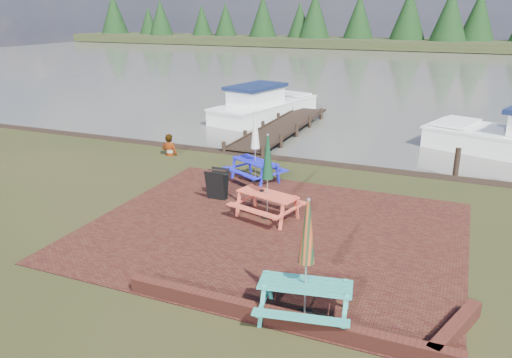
{
  "coord_description": "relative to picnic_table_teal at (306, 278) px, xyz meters",
  "views": [
    {
      "loc": [
        3.97,
        -9.53,
        5.2
      ],
      "look_at": [
        -0.78,
        1.8,
        1.0
      ],
      "focal_mm": 35.0,
      "sensor_mm": 36.0,
      "label": 1
    }
  ],
  "objects": [
    {
      "name": "picnic_table_red",
      "position": [
        -2.25,
        3.9,
        -0.0
      ],
      "size": [
        1.93,
        1.81,
        2.24
      ],
      "rotation": [
        0.0,
        0.0,
        -0.27
      ],
      "color": "#DB4F38",
      "rests_on": "ground"
    },
    {
      "name": "person",
      "position": [
        -7.78,
        7.98,
        0.02
      ],
      "size": [
        0.64,
        0.47,
        1.62
      ],
      "primitive_type": "imported",
      "rotation": [
        0.0,
        0.0,
        3.29
      ],
      "color": "gray",
      "rests_on": "ground"
    },
    {
      "name": "brick_wall",
      "position": [
        0.32,
        -0.22,
        -0.64
      ],
      "size": [
        6.21,
        1.79,
        0.3
      ],
      "color": "#4C1E16",
      "rests_on": "ground"
    },
    {
      "name": "jetty",
      "position": [
        -5.32,
        13.48,
        -0.67
      ],
      "size": [
        1.76,
        9.08,
        1.0
      ],
      "color": "black",
      "rests_on": "ground"
    },
    {
      "name": "picnic_table_teal",
      "position": [
        0.0,
        0.0,
        0.0
      ],
      "size": [
        1.85,
        1.7,
        2.24
      ],
      "rotation": [
        0.0,
        0.0,
        0.18
      ],
      "color": "teal",
      "rests_on": "ground"
    },
    {
      "name": "boat_jetty",
      "position": [
        -7.41,
        16.42,
        -0.4
      ],
      "size": [
        3.85,
        7.15,
        1.97
      ],
      "rotation": [
        0.0,
        0.0,
        -0.24
      ],
      "color": "white",
      "rests_on": "ground"
    },
    {
      "name": "chalkboard",
      "position": [
        -4.06,
        4.6,
        -0.33
      ],
      "size": [
        0.56,
        0.54,
        0.89
      ],
      "rotation": [
        0.0,
        0.0,
        0.03
      ],
      "color": "black",
      "rests_on": "ground"
    },
    {
      "name": "water",
      "position": [
        -1.82,
        39.2,
        -0.79
      ],
      "size": [
        120.0,
        60.0,
        0.02
      ],
      "primitive_type": "cube",
      "color": "#4A483F",
      "rests_on": "ground"
    },
    {
      "name": "paving",
      "position": [
        -1.82,
        3.2,
        -0.78
      ],
      "size": [
        9.0,
        7.5,
        0.02
      ],
      "primitive_type": "cube",
      "color": "#361411",
      "rests_on": "ground"
    },
    {
      "name": "picnic_table_blue",
      "position": [
        -3.68,
        6.5,
        -0.01
      ],
      "size": [
        2.08,
        2.0,
        2.23
      ],
      "rotation": [
        0.0,
        0.0,
        -0.48
      ],
      "color": "#191ABD",
      "rests_on": "ground"
    },
    {
      "name": "ground",
      "position": [
        -1.82,
        2.2,
        -0.79
      ],
      "size": [
        120.0,
        120.0,
        0.0
      ],
      "primitive_type": "plane",
      "color": "black",
      "rests_on": "ground"
    },
    {
      "name": "far_treeline",
      "position": [
        -1.82,
        68.2,
        2.49
      ],
      "size": [
        120.0,
        10.0,
        8.1
      ],
      "color": "black",
      "rests_on": "ground"
    }
  ]
}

